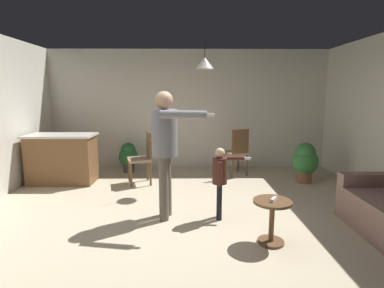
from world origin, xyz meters
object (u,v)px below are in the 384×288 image
kitchen_counter (62,159)px  person_child (220,175)px  person_adult (166,141)px  potted_plant_by_wall (129,156)px  side_table_by_couch (272,216)px  potted_plant_corner (305,161)px  dining_chair_by_counter (143,156)px  spare_remote_on_table (274,199)px  dining_chair_near_wall (237,150)px

kitchen_counter → person_child: size_ratio=1.26×
person_adult → potted_plant_by_wall: person_adult is taller
person_child → side_table_by_couch: bearing=42.0°
person_child → potted_plant_corner: 2.51m
dining_chair_by_counter → spare_remote_on_table: (1.84, -2.37, -0.01)m
person_adult → potted_plant_corner: bearing=132.3°
dining_chair_by_counter → potted_plant_by_wall: dining_chair_by_counter is taller
side_table_by_couch → person_adult: (-1.27, 0.74, 0.76)m
kitchen_counter → potted_plant_corner: kitchen_counter is taller
potted_plant_by_wall → person_adult: bearing=-67.6°
side_table_by_couch → spare_remote_on_table: size_ratio=4.00×
spare_remote_on_table → potted_plant_by_wall: bearing=125.4°
kitchen_counter → dining_chair_near_wall: bearing=7.8°
potted_plant_by_wall → spare_remote_on_table: bearing=-54.6°
person_adult → spare_remote_on_table: size_ratio=13.49×
dining_chair_near_wall → potted_plant_corner: size_ratio=1.28×
side_table_by_couch → dining_chair_near_wall: dining_chair_near_wall is taller
person_adult → spare_remote_on_table: (1.27, -0.76, -0.55)m
dining_chair_by_counter → spare_remote_on_table: 3.00m
kitchen_counter → dining_chair_near_wall: (3.46, 0.47, 0.07)m
side_table_by_couch → potted_plant_by_wall: 3.94m
dining_chair_near_wall → potted_plant_by_wall: 2.37m
side_table_by_couch → dining_chair_by_counter: (-1.83, 2.36, 0.22)m
person_child → potted_plant_corner: bearing=138.1°
spare_remote_on_table → person_adult: bearing=149.3°
potted_plant_corner → kitchen_counter: bearing=179.7°
person_child → potted_plant_corner: size_ratio=1.28×
kitchen_counter → spare_remote_on_table: kitchen_counter is taller
person_adult → potted_plant_by_wall: 2.77m
spare_remote_on_table → kitchen_counter: bearing=144.3°
potted_plant_by_wall → kitchen_counter: bearing=-145.1°
side_table_by_couch → spare_remote_on_table: spare_remote_on_table is taller
potted_plant_by_wall → spare_remote_on_table: potted_plant_by_wall is taller
potted_plant_corner → potted_plant_by_wall: bearing=167.3°
kitchen_counter → dining_chair_by_counter: (1.57, -0.07, 0.07)m
potted_plant_corner → potted_plant_by_wall: size_ratio=1.19×
dining_chair_near_wall → potted_plant_corner: dining_chair_near_wall is taller
potted_plant_by_wall → side_table_by_couch: bearing=-54.6°
side_table_by_couch → dining_chair_by_counter: bearing=127.7°
side_table_by_couch → potted_plant_by_wall: bearing=125.4°
kitchen_counter → person_adult: 2.79m
kitchen_counter → potted_plant_by_wall: (1.12, 0.78, -0.12)m
kitchen_counter → person_child: 3.36m
person_adult → person_child: (0.74, -0.04, -0.47)m
dining_chair_near_wall → potted_plant_by_wall: dining_chair_near_wall is taller
kitchen_counter → side_table_by_couch: size_ratio=2.42×
dining_chair_near_wall → spare_remote_on_table: size_ratio=7.69×
kitchen_counter → person_adult: person_adult is taller
side_table_by_couch → dining_chair_near_wall: bearing=88.7°
person_child → dining_chair_near_wall: bearing=170.3°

